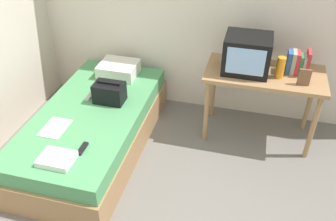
% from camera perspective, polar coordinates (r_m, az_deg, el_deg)
% --- Properties ---
extents(bed, '(1.00, 2.00, 0.47)m').
position_cam_1_polar(bed, '(3.74, -11.76, -2.91)').
color(bed, '#9E754C').
rests_on(bed, ground).
extents(desk, '(1.16, 0.60, 0.78)m').
position_cam_1_polar(desk, '(3.71, 14.98, 4.54)').
color(desk, '#9E754C').
rests_on(desk, ground).
extents(tv, '(0.44, 0.39, 0.36)m').
position_cam_1_polar(tv, '(3.57, 12.46, 8.80)').
color(tv, black).
rests_on(tv, desk).
extents(water_bottle, '(0.08, 0.08, 0.21)m').
position_cam_1_polar(water_bottle, '(3.56, 17.45, 6.54)').
color(water_bottle, orange).
rests_on(water_bottle, desk).
extents(book_row, '(0.21, 0.17, 0.24)m').
position_cam_1_polar(book_row, '(3.70, 19.97, 7.15)').
color(book_row, '#2D5699').
rests_on(book_row, desk).
extents(picture_frame, '(0.11, 0.02, 0.16)m').
position_cam_1_polar(picture_frame, '(3.52, 20.85, 4.96)').
color(picture_frame, brown).
rests_on(picture_frame, desk).
extents(pillow, '(0.42, 0.36, 0.14)m').
position_cam_1_polar(pillow, '(4.11, -7.85, 6.56)').
color(pillow, silver).
rests_on(pillow, bed).
extents(handbag, '(0.30, 0.20, 0.22)m').
position_cam_1_polar(handbag, '(3.64, -9.30, 2.84)').
color(handbag, black).
rests_on(handbag, bed).
extents(magazine, '(0.21, 0.29, 0.01)m').
position_cam_1_polar(magazine, '(3.44, -17.51, -2.64)').
color(magazine, white).
rests_on(magazine, bed).
extents(remote_dark, '(0.04, 0.16, 0.02)m').
position_cam_1_polar(remote_dark, '(3.14, -13.45, -5.90)').
color(remote_dark, black).
rests_on(remote_dark, bed).
extents(remote_silver, '(0.04, 0.14, 0.02)m').
position_cam_1_polar(remote_silver, '(3.78, -12.39, 2.18)').
color(remote_silver, '#B7B7BC').
rests_on(remote_silver, bed).
extents(folded_towel, '(0.28, 0.22, 0.05)m').
position_cam_1_polar(folded_towel, '(3.07, -17.28, -7.38)').
color(folded_towel, white).
rests_on(folded_towel, bed).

